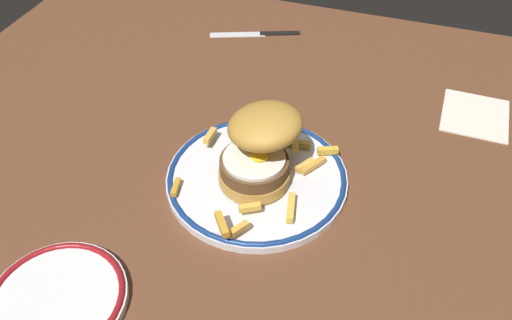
{
  "coord_description": "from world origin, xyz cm",
  "views": [
    {
      "loc": [
        14.46,
        -50.74,
        54.73
      ],
      "look_at": [
        -2.57,
        -0.4,
        4.6
      ],
      "focal_mm": 37.35,
      "sensor_mm": 36.0,
      "label": 1
    }
  ],
  "objects_px": {
    "dinner_plate": "(256,179)",
    "napkin": "(475,115)",
    "side_plate": "(57,300)",
    "knife": "(262,33)",
    "burger": "(260,146)"
  },
  "relations": [
    {
      "from": "dinner_plate",
      "to": "napkin",
      "type": "bearing_deg",
      "value": 41.95
    },
    {
      "from": "dinner_plate",
      "to": "napkin",
      "type": "height_order",
      "value": "dinner_plate"
    },
    {
      "from": "side_plate",
      "to": "knife",
      "type": "xyz_separation_m",
      "value": [
        0.03,
        0.66,
        -0.01
      ]
    },
    {
      "from": "napkin",
      "to": "dinner_plate",
      "type": "bearing_deg",
      "value": -138.05
    },
    {
      "from": "napkin",
      "to": "knife",
      "type": "bearing_deg",
      "value": 161.87
    },
    {
      "from": "knife",
      "to": "napkin",
      "type": "bearing_deg",
      "value": -18.13
    },
    {
      "from": "side_plate",
      "to": "knife",
      "type": "distance_m",
      "value": 0.66
    },
    {
      "from": "dinner_plate",
      "to": "knife",
      "type": "distance_m",
      "value": 0.42
    },
    {
      "from": "side_plate",
      "to": "napkin",
      "type": "height_order",
      "value": "side_plate"
    },
    {
      "from": "knife",
      "to": "burger",
      "type": "bearing_deg",
      "value": -72.33
    },
    {
      "from": "burger",
      "to": "knife",
      "type": "xyz_separation_m",
      "value": [
        -0.13,
        0.39,
        -0.07
      ]
    },
    {
      "from": "burger",
      "to": "side_plate",
      "type": "xyz_separation_m",
      "value": [
        -0.16,
        -0.26,
        -0.06
      ]
    },
    {
      "from": "dinner_plate",
      "to": "side_plate",
      "type": "distance_m",
      "value": 0.3
    },
    {
      "from": "burger",
      "to": "dinner_plate",
      "type": "bearing_deg",
      "value": -145.31
    },
    {
      "from": "dinner_plate",
      "to": "napkin",
      "type": "relative_size",
      "value": 2.2
    }
  ]
}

